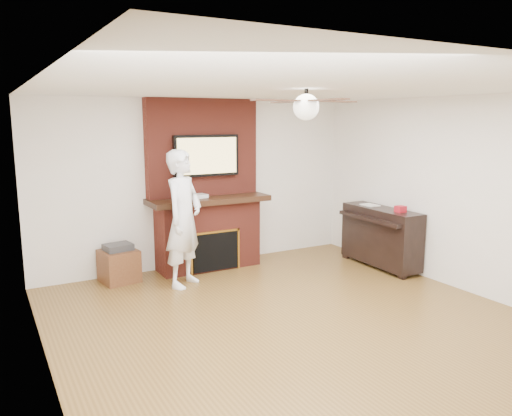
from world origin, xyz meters
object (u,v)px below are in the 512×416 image
fireplace (206,202)px  person (184,219)px  side_table (119,264)px  piano (380,235)px

fireplace → person: 0.88m
side_table → piano: piano is taller
fireplace → piano: (2.28, -1.27, -0.51)m
person → side_table: person is taller
fireplace → side_table: bearing=-177.1°
fireplace → side_table: size_ratio=4.71×
person → piano: (2.88, -0.63, -0.43)m
person → piano: bearing=-51.1°
fireplace → side_table: 1.54m
fireplace → piano: fireplace is taller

